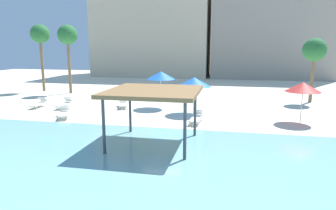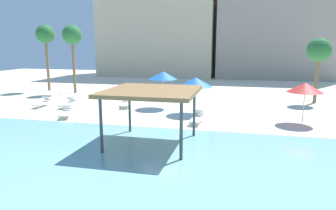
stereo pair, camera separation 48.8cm
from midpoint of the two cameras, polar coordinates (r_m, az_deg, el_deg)
ground_plane at (r=16.24m, az=-0.77°, el=-5.82°), size 80.00×80.00×0.00m
lagoon_water at (r=11.53m, az=-7.30°, el=-13.05°), size 44.00×13.50×0.04m
shade_pavilion at (r=14.39m, az=-2.13°, el=2.24°), size 4.25×4.25×2.68m
beach_umbrella_blue_0 at (r=21.27m, az=5.80°, el=4.28°), size 2.36×2.36×2.56m
beach_umbrella_blue_2 at (r=23.28m, az=-0.34°, el=5.54°), size 2.18×2.18×2.79m
beach_umbrella_red_3 at (r=20.32m, az=24.80°, el=2.96°), size 2.12×2.12×2.51m
lounge_chair_0 at (r=24.91m, az=-17.56°, el=0.38°), size 0.67×1.92×0.74m
lounge_chair_1 at (r=23.98m, az=-7.36°, el=0.41°), size 1.17×1.99×0.74m
lounge_chair_2 at (r=25.83m, az=-21.75°, el=0.47°), size 0.71×1.93×0.74m
lounge_chair_3 at (r=21.56m, az=-17.81°, el=-1.23°), size 1.32×1.98×0.74m
lounge_chair_4 at (r=19.03m, az=6.16°, el=-2.34°), size 0.71×1.93×0.74m
palm_tree_0 at (r=34.68m, az=-21.47°, el=11.90°), size 1.90×1.90×6.83m
palm_tree_1 at (r=32.07m, az=-16.99°, el=12.08°), size 1.90×1.90×6.69m
palm_tree_2 at (r=28.02m, az=26.75°, el=8.95°), size 1.90×1.90×5.32m
hotel_block_0 at (r=50.36m, az=-1.27°, el=14.75°), size 17.60×10.42×15.99m
hotel_block_1 at (r=48.54m, az=19.97°, el=13.20°), size 16.85×8.49×14.21m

